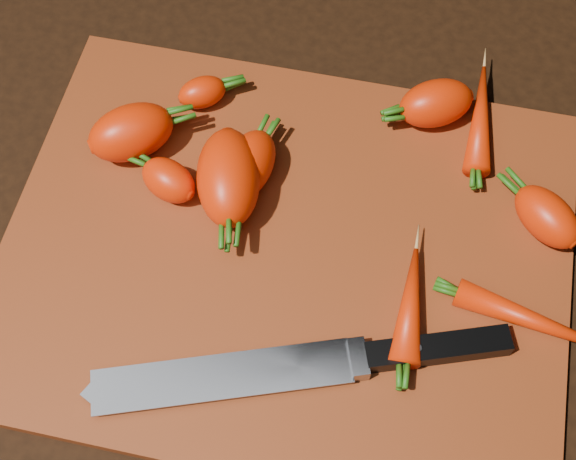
# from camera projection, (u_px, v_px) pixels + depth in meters

# --- Properties ---
(ground) EXTENTS (2.00, 2.00, 0.01)m
(ground) POSITION_uv_depth(u_px,v_px,m) (286.00, 258.00, 0.73)
(ground) COLOR black
(cutting_board) EXTENTS (0.50, 0.40, 0.01)m
(cutting_board) POSITION_uv_depth(u_px,v_px,m) (286.00, 252.00, 0.72)
(cutting_board) COLOR maroon
(cutting_board) RESTS_ON ground
(carrot_0) EXTENTS (0.10, 0.09, 0.05)m
(carrot_0) POSITION_uv_depth(u_px,v_px,m) (131.00, 132.00, 0.74)
(carrot_0) COLOR #EF2C05
(carrot_0) RESTS_ON cutting_board
(carrot_1) EXTENTS (0.06, 0.06, 0.04)m
(carrot_1) POSITION_uv_depth(u_px,v_px,m) (168.00, 180.00, 0.72)
(carrot_1) COLOR #EF2C05
(carrot_1) RESTS_ON cutting_board
(carrot_2) EXTENTS (0.08, 0.11, 0.06)m
(carrot_2) POSITION_uv_depth(u_px,v_px,m) (228.00, 177.00, 0.71)
(carrot_2) COLOR #EF2C05
(carrot_2) RESTS_ON cutting_board
(carrot_3) EXTENTS (0.06, 0.08, 0.04)m
(carrot_3) POSITION_uv_depth(u_px,v_px,m) (247.00, 166.00, 0.73)
(carrot_3) COLOR #EF2C05
(carrot_3) RESTS_ON cutting_board
(carrot_4) EXTENTS (0.08, 0.07, 0.05)m
(carrot_4) POSITION_uv_depth(u_px,v_px,m) (436.00, 103.00, 0.76)
(carrot_4) COLOR #EF2C05
(carrot_4) RESTS_ON cutting_board
(carrot_5) EXTENTS (0.06, 0.05, 0.03)m
(carrot_5) POSITION_uv_depth(u_px,v_px,m) (202.00, 92.00, 0.77)
(carrot_5) COLOR #EF2C05
(carrot_5) RESTS_ON cutting_board
(carrot_6) EXTENTS (0.08, 0.08, 0.04)m
(carrot_6) POSITION_uv_depth(u_px,v_px,m) (547.00, 217.00, 0.70)
(carrot_6) COLOR #EF2C05
(carrot_6) RESTS_ON cutting_board
(carrot_7) EXTENTS (0.03, 0.12, 0.03)m
(carrot_7) POSITION_uv_depth(u_px,v_px,m) (480.00, 117.00, 0.76)
(carrot_7) COLOR #EF2C05
(carrot_7) RESTS_ON cutting_board
(carrot_8) EXTENTS (0.14, 0.05, 0.02)m
(carrot_8) POSITION_uv_depth(u_px,v_px,m) (537.00, 322.00, 0.66)
(carrot_8) COLOR #EF2C05
(carrot_8) RESTS_ON cutting_board
(carrot_9) EXTENTS (0.03, 0.11, 0.03)m
(carrot_9) POSITION_uv_depth(u_px,v_px,m) (410.00, 304.00, 0.67)
(carrot_9) COLOR #EF2C05
(carrot_9) RESTS_ON cutting_board
(knife) EXTENTS (0.33, 0.14, 0.02)m
(knife) POSITION_uv_depth(u_px,v_px,m) (248.00, 373.00, 0.65)
(knife) COLOR gray
(knife) RESTS_ON cutting_board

